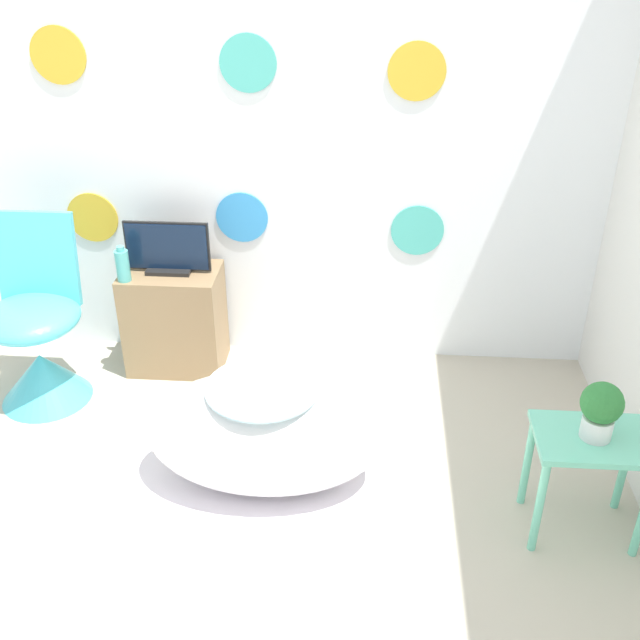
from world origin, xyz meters
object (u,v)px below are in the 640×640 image
object	(u,v)px
chair	(38,346)
potted_plant_left	(601,409)
tv	(168,250)
bathtub	(265,432)
vase	(123,265)

from	to	relation	value
chair	potted_plant_left	distance (m)	2.53
tv	potted_plant_left	world-z (taller)	tv
bathtub	chair	size ratio (longest dim) A/B	1.08
chair	vase	distance (m)	0.56
vase	bathtub	bearing A→B (deg)	-43.64
tv	vase	world-z (taller)	tv
chair	potted_plant_left	bearing A→B (deg)	-16.40
tv	vase	size ratio (longest dim) A/B	2.34
bathtub	potted_plant_left	distance (m)	1.31
vase	tv	bearing A→B (deg)	30.37
bathtub	potted_plant_left	size ratio (longest dim) A/B	4.31
chair	tv	xyz separation A→B (m)	(0.58, 0.34, 0.37)
bathtub	chair	xyz separation A→B (m)	(-1.16, 0.51, 0.05)
bathtub	potted_plant_left	bearing A→B (deg)	-8.95
potted_plant_left	tv	bearing A→B (deg)	150.20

